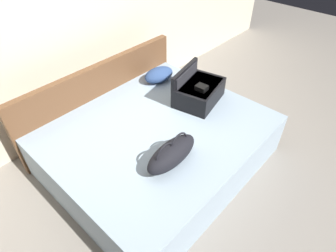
{
  "coord_description": "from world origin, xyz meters",
  "views": [
    {
      "loc": [
        -1.48,
        -1.09,
        2.31
      ],
      "look_at": [
        0.0,
        0.27,
        0.58
      ],
      "focal_mm": 30.0,
      "sensor_mm": 36.0,
      "label": 1
    }
  ],
  "objects_px": {
    "bed": "(159,145)",
    "duffel_bag": "(171,153)",
    "hard_case_large": "(199,91)",
    "pillow_near_headboard": "(159,75)"
  },
  "relations": [
    {
      "from": "bed",
      "to": "duffel_bag",
      "type": "height_order",
      "value": "duffel_bag"
    },
    {
      "from": "hard_case_large",
      "to": "duffel_bag",
      "type": "distance_m",
      "value": 0.97
    },
    {
      "from": "duffel_bag",
      "to": "pillow_near_headboard",
      "type": "bearing_deg",
      "value": 48.56
    },
    {
      "from": "bed",
      "to": "pillow_near_headboard",
      "type": "height_order",
      "value": "pillow_near_headboard"
    },
    {
      "from": "duffel_bag",
      "to": "pillow_near_headboard",
      "type": "xyz_separation_m",
      "value": [
        0.89,
        1.01,
        -0.02
      ]
    },
    {
      "from": "hard_case_large",
      "to": "pillow_near_headboard",
      "type": "height_order",
      "value": "hard_case_large"
    },
    {
      "from": "bed",
      "to": "duffel_bag",
      "type": "bearing_deg",
      "value": -121.83
    },
    {
      "from": "pillow_near_headboard",
      "to": "bed",
      "type": "bearing_deg",
      "value": -136.5
    },
    {
      "from": "pillow_near_headboard",
      "to": "hard_case_large",
      "type": "bearing_deg",
      "value": -90.67
    },
    {
      "from": "hard_case_large",
      "to": "duffel_bag",
      "type": "xyz_separation_m",
      "value": [
        -0.88,
        -0.39,
        -0.02
      ]
    }
  ]
}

